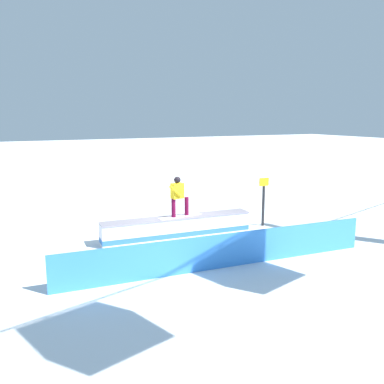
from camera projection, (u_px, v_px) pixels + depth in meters
ground_plane at (178, 238)px, 14.01m from camera, size 120.00×120.00×0.00m
grind_box at (178, 228)px, 13.95m from camera, size 5.19×0.94×0.74m
snowboarder at (178, 195)px, 13.74m from camera, size 1.60×0.55×1.36m
safety_fence at (224, 251)px, 11.20m from camera, size 9.10×0.60×0.94m
trail_marker at (263, 200)px, 15.41m from camera, size 0.40×0.10×1.81m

